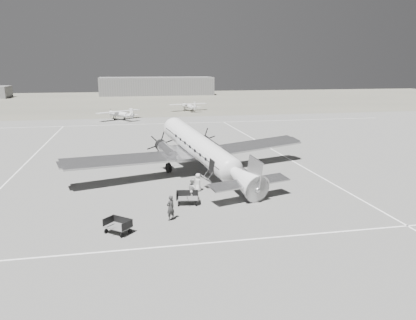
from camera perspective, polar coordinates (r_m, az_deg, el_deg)
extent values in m
plane|color=slate|center=(38.93, -1.20, -2.88)|extent=(260.00, 260.00, 0.00)
cube|color=white|center=(26.07, 4.36, -11.20)|extent=(60.00, 0.15, 0.01)
cube|color=white|center=(42.62, 14.89, -1.90)|extent=(0.15, 80.00, 0.01)
cube|color=white|center=(49.39, -24.44, -0.62)|extent=(0.15, 60.00, 0.01)
cube|color=white|center=(77.86, -6.44, 5.11)|extent=(90.00, 0.15, 0.01)
cube|color=#696758|center=(132.44, -8.58, 8.31)|extent=(260.00, 90.00, 0.01)
cube|color=slate|center=(157.46, -7.25, 10.18)|extent=(42.00, 14.00, 6.00)
cube|color=#606060|center=(157.33, -7.29, 11.38)|extent=(42.00, 14.00, 0.60)
imported|color=#2F2F2F|center=(28.98, -5.29, -6.72)|extent=(0.80, 0.73, 1.84)
imported|color=silver|center=(32.83, -2.15, -4.18)|extent=(0.76, 0.96, 1.94)
imported|color=beige|center=(35.40, -1.41, -3.16)|extent=(0.59, 0.83, 1.61)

